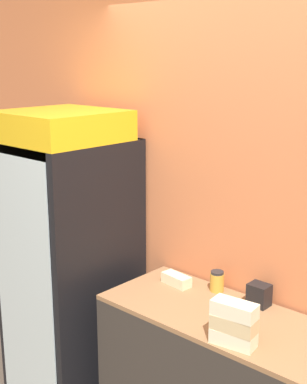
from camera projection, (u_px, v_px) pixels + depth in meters
wall_back at (281, 222)px, 2.79m from camera, size 5.20×0.09×2.70m
beverage_cooler at (76, 244)px, 3.42m from camera, size 0.64×0.72×1.88m
sandwich_stack_bottom at (233, 338)px, 2.44m from camera, size 0.22×0.13×0.07m
sandwich_stack_middle at (234, 324)px, 2.42m from camera, size 0.22×0.12×0.07m
sandwich_stack_top at (234, 309)px, 2.40m from camera, size 0.22×0.12×0.07m
sandwich_flat_left at (176, 280)px, 3.08m from camera, size 0.19×0.10×0.06m
condiment_jar at (217, 281)px, 2.99m from camera, size 0.08×0.08×0.12m
napkin_dispenser at (259, 295)px, 2.82m from camera, size 0.11×0.09×0.12m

